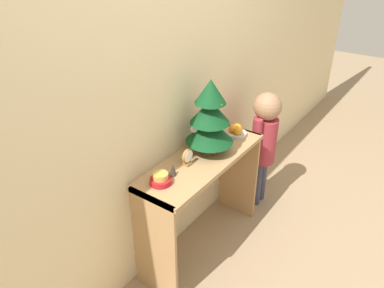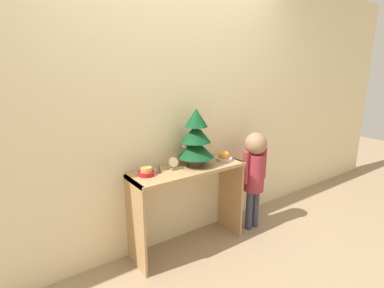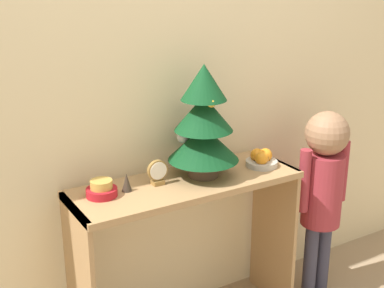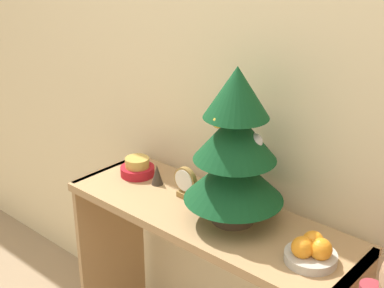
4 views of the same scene
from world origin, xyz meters
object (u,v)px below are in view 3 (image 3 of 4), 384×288
at_px(desk_clock, 158,173).
at_px(child_figure, 323,180).
at_px(figurine, 127,182).
at_px(mini_tree, 204,123).
at_px(singing_bowl, 102,190).
at_px(fruit_bowl, 261,159).

relative_size(desk_clock, child_figure, 0.11).
bearing_deg(figurine, desk_clock, -1.75).
bearing_deg(mini_tree, singing_bowl, 176.87).
bearing_deg(child_figure, singing_bowl, 172.96).
bearing_deg(singing_bowl, desk_clock, -2.03).
distance_m(fruit_bowl, desk_clock, 0.53).
xyz_separation_m(mini_tree, child_figure, (0.64, -0.11, -0.37)).
height_order(mini_tree, desk_clock, mini_tree).
height_order(fruit_bowl, child_figure, child_figure).
bearing_deg(figurine, mini_tree, -3.36).
bearing_deg(mini_tree, figurine, 176.64).
bearing_deg(desk_clock, mini_tree, -4.40).
bearing_deg(singing_bowl, fruit_bowl, -4.37).
bearing_deg(desk_clock, child_figure, -8.50).
bearing_deg(figurine, singing_bowl, 177.60).
bearing_deg(figurine, fruit_bowl, -4.69).
xyz_separation_m(singing_bowl, desk_clock, (0.26, -0.01, 0.03)).
xyz_separation_m(fruit_bowl, figurine, (-0.67, 0.06, 0.01)).
height_order(figurine, child_figure, child_figure).
distance_m(figurine, child_figure, 1.03).
height_order(singing_bowl, desk_clock, desk_clock).
relative_size(figurine, child_figure, 0.08).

